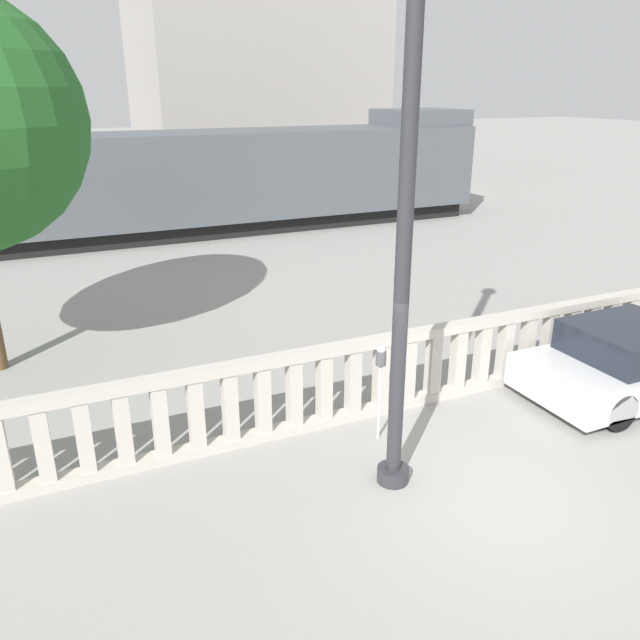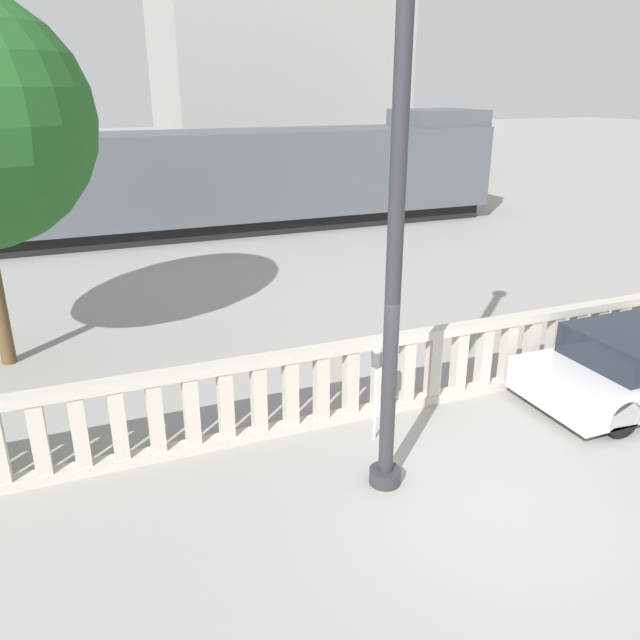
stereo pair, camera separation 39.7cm
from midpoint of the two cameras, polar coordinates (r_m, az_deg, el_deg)
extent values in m
plane|color=gray|center=(8.39, 16.97, -16.03)|extent=(160.00, 160.00, 0.00)
cube|color=#BCB5A8|center=(10.19, 7.68, -7.80)|extent=(16.96, 0.24, 0.14)
cube|color=#BCB5A8|center=(9.69, 8.00, -1.77)|extent=(16.96, 0.24, 0.14)
cube|color=#BCB5A8|center=(8.82, -23.11, -9.94)|extent=(0.20, 0.20, 1.02)
cube|color=#BCB5A8|center=(8.80, -19.91, -9.53)|extent=(0.20, 0.20, 1.02)
cube|color=#BCB5A8|center=(8.81, -16.72, -9.09)|extent=(0.20, 0.20, 1.02)
cube|color=#BCB5A8|center=(8.85, -13.55, -8.63)|extent=(0.20, 0.20, 1.02)
cube|color=#BCB5A8|center=(8.91, -10.43, -8.14)|extent=(0.20, 0.20, 1.02)
cube|color=#BCB5A8|center=(9.00, -7.36, -7.64)|extent=(0.20, 0.20, 1.02)
cube|color=#BCB5A8|center=(9.12, -4.37, -7.14)|extent=(0.20, 0.20, 1.02)
cube|color=#BCB5A8|center=(9.26, -1.48, -6.62)|extent=(0.20, 0.20, 1.02)
cube|color=#BCB5A8|center=(9.42, 1.32, -6.11)|extent=(0.20, 0.20, 1.02)
cube|color=#BCB5A8|center=(9.61, 4.01, -5.60)|extent=(0.20, 0.20, 1.02)
cube|color=#BCB5A8|center=(9.82, 6.59, -5.11)|extent=(0.20, 0.20, 1.02)
cube|color=#BCB5A8|center=(10.04, 9.06, -4.62)|extent=(0.20, 0.20, 1.02)
cube|color=#BCB5A8|center=(10.29, 11.40, -4.15)|extent=(0.20, 0.20, 1.02)
cube|color=#BCB5A8|center=(10.55, 13.64, -3.69)|extent=(0.20, 0.20, 1.02)
cube|color=#BCB5A8|center=(10.83, 15.76, -3.25)|extent=(0.20, 0.20, 1.02)
cube|color=#BCB5A8|center=(11.12, 17.76, -2.83)|extent=(0.20, 0.20, 1.02)
cube|color=#BCB5A8|center=(11.42, 19.67, -2.43)|extent=(0.20, 0.20, 1.02)
cube|color=#BCB5A8|center=(11.74, 21.47, -2.05)|extent=(0.20, 0.20, 1.02)
cube|color=#BCB5A8|center=(12.07, 23.17, -1.69)|extent=(0.20, 0.20, 1.02)
cube|color=#BCB5A8|center=(12.41, 24.78, -1.34)|extent=(0.20, 0.20, 1.02)
cube|color=#BCB5A8|center=(12.76, 26.30, -1.01)|extent=(0.20, 0.20, 1.02)
cube|color=#BCB5A8|center=(13.12, 27.74, -0.70)|extent=(0.20, 0.20, 1.02)
cylinder|color=#2D2D33|center=(8.47, 7.34, -13.96)|extent=(0.42, 0.42, 0.20)
cylinder|color=#2D2D33|center=(7.14, 8.56, 8.78)|extent=(0.19, 0.19, 6.50)
cylinder|color=silver|center=(9.13, 6.33, -7.58)|extent=(0.04, 0.04, 1.18)
cylinder|color=#4C4C51|center=(8.83, 6.50, -3.60)|extent=(0.15, 0.15, 0.21)
sphere|color=#B2B7BC|center=(8.77, 6.54, -2.78)|extent=(0.13, 0.13, 0.13)
cylinder|color=black|center=(10.38, 26.81, -8.00)|extent=(0.60, 0.18, 0.60)
cylinder|color=black|center=(11.36, 20.82, -4.63)|extent=(0.60, 0.18, 0.60)
cube|color=silver|center=(11.63, 27.92, -4.40)|extent=(3.83, 1.80, 0.55)
cube|color=#1E232D|center=(11.33, 27.86, -2.08)|extent=(1.84, 1.59, 0.52)
cube|color=black|center=(22.55, -10.71, 8.45)|extent=(21.77, 2.51, 0.55)
cube|color=#4C5156|center=(22.26, -11.01, 12.79)|extent=(22.22, 3.14, 2.90)
cube|color=#4C5156|center=(25.77, 11.17, 17.71)|extent=(3.00, 2.82, 0.60)
cube|color=gray|center=(36.37, -3.92, 23.37)|extent=(12.00, 9.36, 13.35)
camera|label=1|loc=(0.20, -88.88, 0.42)|focal=35.00mm
camera|label=2|loc=(0.20, 91.12, -0.42)|focal=35.00mm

